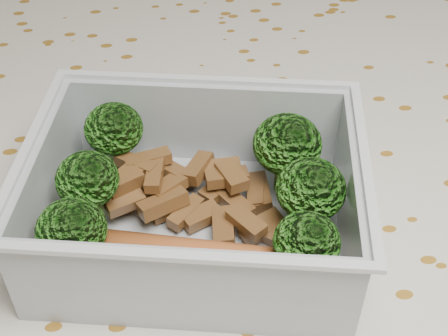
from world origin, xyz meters
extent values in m
cube|color=brown|center=(0.00, 0.00, 0.73)|extent=(1.40, 0.90, 0.04)
cube|color=beige|center=(0.00, 0.00, 0.75)|extent=(1.46, 0.96, 0.01)
cube|color=silver|center=(-0.03, -0.02, 0.76)|extent=(0.20, 0.16, 0.00)
cube|color=silver|center=(-0.01, 0.04, 0.79)|extent=(0.17, 0.04, 0.06)
cube|color=silver|center=(-0.04, -0.09, 0.79)|extent=(0.17, 0.04, 0.06)
cube|color=silver|center=(0.06, -0.04, 0.79)|extent=(0.03, 0.12, 0.06)
cube|color=silver|center=(-0.11, -0.01, 0.79)|extent=(0.03, 0.12, 0.06)
cube|color=silver|center=(-0.01, 0.04, 0.82)|extent=(0.18, 0.04, 0.00)
cube|color=silver|center=(-0.04, -0.09, 0.82)|extent=(0.18, 0.04, 0.00)
cube|color=silver|center=(0.06, -0.04, 0.82)|extent=(0.03, 0.13, 0.00)
cube|color=silver|center=(-0.11, 0.00, 0.82)|extent=(0.03, 0.13, 0.00)
cylinder|color=#608C3F|center=(-0.07, 0.03, 0.77)|extent=(0.01, 0.01, 0.03)
ellipsoid|color=#3C8424|center=(-0.07, 0.03, 0.80)|extent=(0.04, 0.04, 0.03)
cylinder|color=#608C3F|center=(0.03, 0.00, 0.77)|extent=(0.01, 0.01, 0.02)
ellipsoid|color=#3C8424|center=(0.03, 0.00, 0.80)|extent=(0.04, 0.04, 0.03)
cylinder|color=#608C3F|center=(-0.08, -0.01, 0.77)|extent=(0.01, 0.01, 0.03)
ellipsoid|color=#3C8424|center=(-0.08, -0.01, 0.80)|extent=(0.03, 0.03, 0.03)
cylinder|color=#608C3F|center=(0.03, -0.04, 0.77)|extent=(0.01, 0.01, 0.02)
ellipsoid|color=#3C8424|center=(0.03, -0.04, 0.80)|extent=(0.04, 0.04, 0.03)
cylinder|color=#608C3F|center=(-0.09, -0.05, 0.77)|extent=(0.01, 0.01, 0.02)
ellipsoid|color=#3C8424|center=(-0.09, -0.05, 0.80)|extent=(0.04, 0.04, 0.03)
cylinder|color=#608C3F|center=(0.02, -0.07, 0.77)|extent=(0.01, 0.01, 0.03)
ellipsoid|color=#3C8424|center=(0.02, -0.07, 0.80)|extent=(0.03, 0.03, 0.03)
cube|color=brown|center=(-0.06, 0.01, 0.78)|extent=(0.03, 0.02, 0.01)
cube|color=brown|center=(0.00, -0.01, 0.77)|extent=(0.03, 0.03, 0.01)
cube|color=brown|center=(-0.05, 0.00, 0.77)|extent=(0.02, 0.03, 0.01)
cube|color=brown|center=(-0.04, 0.02, 0.77)|extent=(0.03, 0.02, 0.01)
cube|color=brown|center=(-0.07, 0.00, 0.77)|extent=(0.03, 0.02, 0.01)
cube|color=brown|center=(-0.06, 0.01, 0.77)|extent=(0.02, 0.02, 0.01)
cube|color=brown|center=(-0.05, 0.00, 0.77)|extent=(0.03, 0.02, 0.01)
cube|color=brown|center=(-0.04, 0.00, 0.78)|extent=(0.03, 0.02, 0.01)
cube|color=brown|center=(-0.01, 0.00, 0.77)|extent=(0.03, 0.02, 0.01)
cube|color=brown|center=(-0.05, 0.00, 0.78)|extent=(0.01, 0.03, 0.01)
cube|color=brown|center=(-0.07, 0.00, 0.78)|extent=(0.02, 0.02, 0.01)
cube|color=brown|center=(-0.02, -0.02, 0.77)|extent=(0.03, 0.02, 0.01)
cube|color=brown|center=(-0.06, 0.01, 0.77)|extent=(0.02, 0.02, 0.01)
cube|color=brown|center=(-0.03, -0.02, 0.77)|extent=(0.02, 0.02, 0.01)
cube|color=brown|center=(0.01, 0.00, 0.77)|extent=(0.02, 0.03, 0.01)
cube|color=brown|center=(-0.02, 0.01, 0.78)|extent=(0.02, 0.03, 0.01)
cube|color=brown|center=(0.01, -0.03, 0.77)|extent=(0.03, 0.02, 0.01)
cube|color=brown|center=(-0.05, 0.01, 0.78)|extent=(0.03, 0.02, 0.01)
cube|color=brown|center=(-0.04, 0.01, 0.78)|extent=(0.03, 0.03, 0.01)
cube|color=brown|center=(0.00, -0.04, 0.78)|extent=(0.02, 0.03, 0.01)
cube|color=brown|center=(-0.07, -0.01, 0.78)|extent=(0.03, 0.02, 0.01)
cube|color=brown|center=(-0.04, -0.01, 0.78)|extent=(0.03, 0.02, 0.01)
cube|color=brown|center=(0.01, 0.00, 0.77)|extent=(0.01, 0.03, 0.01)
cube|color=brown|center=(-0.01, 0.01, 0.77)|extent=(0.03, 0.01, 0.01)
cube|color=brown|center=(0.00, 0.00, 0.78)|extent=(0.02, 0.03, 0.01)
cube|color=brown|center=(0.01, -0.04, 0.77)|extent=(0.03, 0.03, 0.01)
cube|color=brown|center=(-0.01, -0.03, 0.77)|extent=(0.02, 0.03, 0.01)
cube|color=brown|center=(-0.06, 0.00, 0.78)|extent=(0.02, 0.02, 0.01)
cube|color=brown|center=(-0.01, 0.00, 0.78)|extent=(0.03, 0.01, 0.01)
cube|color=brown|center=(-0.04, 0.02, 0.77)|extent=(0.03, 0.01, 0.01)
cylinder|color=#AF5627|center=(-0.03, -0.06, 0.78)|extent=(0.14, 0.06, 0.03)
sphere|color=#AF5627|center=(0.03, -0.08, 0.78)|extent=(0.03, 0.03, 0.03)
sphere|color=#AF5627|center=(-0.09, -0.04, 0.78)|extent=(0.03, 0.03, 0.03)
camera|label=1|loc=(-0.05, -0.27, 1.03)|focal=50.00mm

